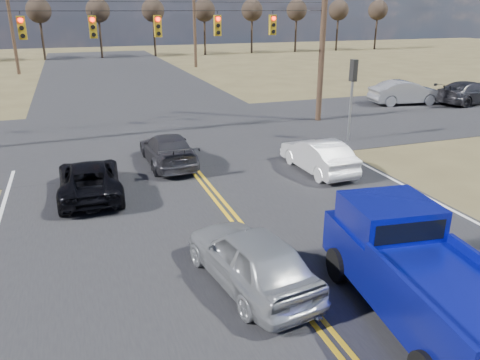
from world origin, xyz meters
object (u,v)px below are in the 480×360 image
object	(u,v)px
pickup_truck	(417,273)
cross_car_east_far	(470,93)
silver_suv	(251,257)
dgrey_car_queue	(168,150)
black_suv	(89,179)
white_car_queue	(318,155)
cross_car_east_near	(406,93)

from	to	relation	value
pickup_truck	cross_car_east_far	distance (m)	26.25
silver_suv	cross_car_east_far	world-z (taller)	cross_car_east_far
pickup_truck	dgrey_car_queue	distance (m)	12.12
silver_suv	cross_car_east_far	bearing A→B (deg)	-153.11
pickup_truck	black_suv	size ratio (longest dim) A/B	1.32
white_car_queue	cross_car_east_near	size ratio (longest dim) A/B	0.83
black_suv	white_car_queue	bearing A→B (deg)	178.90
dgrey_car_queue	white_car_queue	bearing A→B (deg)	151.63
dgrey_car_queue	cross_car_east_near	bearing A→B (deg)	-157.73
pickup_truck	cross_car_east_near	size ratio (longest dim) A/B	1.20
pickup_truck	cross_car_east_far	bearing A→B (deg)	50.38
pickup_truck	cross_car_east_near	world-z (taller)	pickup_truck
black_suv	dgrey_car_queue	size ratio (longest dim) A/B	0.99
black_suv	cross_car_east_far	xyz separation A→B (m)	(25.12, 8.70, 0.15)
cross_car_east_near	black_suv	bearing A→B (deg)	124.28
cross_car_east_far	white_car_queue	bearing A→B (deg)	109.86
pickup_truck	white_car_queue	xyz separation A→B (m)	(2.62, 8.96, -0.36)
silver_suv	black_suv	distance (m)	7.77
white_car_queue	cross_car_east_near	distance (m)	16.06
white_car_queue	cross_car_east_far	world-z (taller)	cross_car_east_far
white_car_queue	dgrey_car_queue	xyz separation A→B (m)	(-5.41, 2.83, -0.01)
pickup_truck	white_car_queue	distance (m)	9.35
cross_car_east_near	white_car_queue	bearing A→B (deg)	138.83
silver_suv	cross_car_east_far	distance (m)	26.98
dgrey_car_queue	cross_car_east_far	bearing A→B (deg)	-164.93
black_suv	cross_car_east_far	size ratio (longest dim) A/B	0.84
cross_car_east_near	cross_car_east_far	xyz separation A→B (m)	(4.21, -1.31, -0.03)
cross_car_east_near	cross_car_east_far	size ratio (longest dim) A/B	0.92
silver_suv	cross_car_east_near	world-z (taller)	cross_car_east_near
black_suv	dgrey_car_queue	bearing A→B (deg)	-141.18
white_car_queue	dgrey_car_queue	size ratio (longest dim) A/B	0.89
black_suv	cross_car_east_far	distance (m)	26.58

